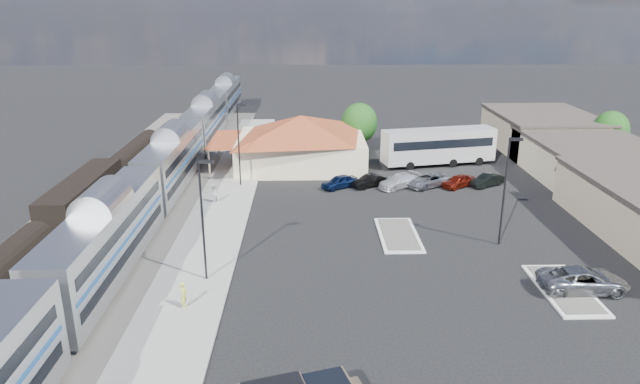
{
  "coord_description": "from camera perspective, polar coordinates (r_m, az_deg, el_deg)",
  "views": [
    {
      "loc": [
        -3.66,
        -42.84,
        19.03
      ],
      "look_at": [
        -2.62,
        5.52,
        2.8
      ],
      "focal_mm": 32.0,
      "sensor_mm": 36.0,
      "label": 1
    }
  ],
  "objects": [
    {
      "name": "railbed",
      "position": [
        56.96,
        -18.88,
        -1.94
      ],
      "size": [
        16.0,
        100.0,
        0.12
      ],
      "primitive_type": "cube",
      "color": "#4C4944",
      "rests_on": "ground"
    },
    {
      "name": "freight_cars",
      "position": [
        55.72,
        -22.57,
        -0.8
      ],
      "size": [
        2.8,
        46.0,
        4.0
      ],
      "color": "black",
      "rests_on": "ground"
    },
    {
      "name": "lamp_lot",
      "position": [
        47.65,
        18.14,
        0.9
      ],
      "size": [
        1.08,
        0.25,
        9.0
      ],
      "color": "black",
      "rests_on": "ground"
    },
    {
      "name": "ground",
      "position": [
        47.01,
        3.36,
        -5.36
      ],
      "size": [
        280.0,
        280.0,
        0.0
      ],
      "primitive_type": "plane",
      "color": "black",
      "rests_on": "ground"
    },
    {
      "name": "coach_bus",
      "position": [
        70.63,
        11.78,
        4.66
      ],
      "size": [
        14.1,
        5.78,
        4.42
      ],
      "rotation": [
        0.0,
        0.0,
        1.78
      ],
      "color": "silver",
      "rests_on": "ground"
    },
    {
      "name": "buildings_east",
      "position": [
        67.42,
        26.85,
        2.12
      ],
      "size": [
        14.4,
        51.4,
        4.8
      ],
      "color": "#C6B28C",
      "rests_on": "ground"
    },
    {
      "name": "traffic_island_north",
      "position": [
        43.4,
        23.23,
        -8.94
      ],
      "size": [
        3.3,
        7.5,
        0.21
      ],
      "color": "silver",
      "rests_on": "ground"
    },
    {
      "name": "suv",
      "position": [
        43.56,
        24.86,
        -7.98
      ],
      "size": [
        6.11,
        2.86,
        1.69
      ],
      "primitive_type": "imported",
      "rotation": [
        0.0,
        0.0,
        1.58
      ],
      "color": "gray",
      "rests_on": "ground"
    },
    {
      "name": "tree_east_c",
      "position": [
        79.93,
        27.05,
        5.51
      ],
      "size": [
        4.41,
        4.41,
        6.21
      ],
      "color": "#382314",
      "rests_on": "ground"
    },
    {
      "name": "parked_car_b",
      "position": [
        61.49,
        4.91,
        1.09
      ],
      "size": [
        4.06,
        3.36,
        1.31
      ],
      "primitive_type": "imported",
      "rotation": [
        0.0,
        0.0,
        -0.98
      ],
      "color": "black",
      "rests_on": "ground"
    },
    {
      "name": "parked_car_e",
      "position": [
        62.95,
        13.67,
        1.07
      ],
      "size": [
        4.26,
        3.56,
        1.37
      ],
      "primitive_type": "imported",
      "rotation": [
        0.0,
        0.0,
        -0.99
      ],
      "color": "maroon",
      "rests_on": "ground"
    },
    {
      "name": "station_depot",
      "position": [
        68.71,
        -1.95,
        5.16
      ],
      "size": [
        18.35,
        12.24,
        6.2
      ],
      "color": "beige",
      "rests_on": "ground"
    },
    {
      "name": "person_a",
      "position": [
        38.25,
        -13.47,
        -9.98
      ],
      "size": [
        0.45,
        0.68,
        1.82
      ],
      "primitive_type": "imported",
      "rotation": [
        0.0,
        0.0,
        1.54
      ],
      "color": "#CBD943",
      "rests_on": "platform"
    },
    {
      "name": "parked_car_d",
      "position": [
        62.48,
        10.76,
        1.17
      ],
      "size": [
        5.65,
        4.75,
        1.44
      ],
      "primitive_type": "imported",
      "rotation": [
        0.0,
        0.0,
        -1.02
      ],
      "color": "gray",
      "rests_on": "ground"
    },
    {
      "name": "platform",
      "position": [
        53.04,
        -10.2,
        -2.68
      ],
      "size": [
        5.5,
        92.0,
        0.18
      ],
      "primitive_type": "cube",
      "color": "gray",
      "rests_on": "ground"
    },
    {
      "name": "traffic_island_south",
      "position": [
        49.26,
        7.84,
        -4.23
      ],
      "size": [
        3.3,
        7.5,
        0.21
      ],
      "color": "silver",
      "rests_on": "ground"
    },
    {
      "name": "parked_car_f",
      "position": [
        64.12,
        16.37,
        1.14
      ],
      "size": [
        4.21,
        3.33,
        1.34
      ],
      "primitive_type": "imported",
      "rotation": [
        0.0,
        0.0,
        -1.02
      ],
      "color": "black",
      "rests_on": "ground"
    },
    {
      "name": "lamp_plat_n",
      "position": [
        60.84,
        -8.07,
        5.36
      ],
      "size": [
        1.08,
        0.25,
        9.0
      ],
      "color": "black",
      "rests_on": "ground"
    },
    {
      "name": "parked_car_a",
      "position": [
        60.94,
        1.95,
        1.04
      ],
      "size": [
        4.37,
        3.6,
        1.4
      ],
      "primitive_type": "imported",
      "rotation": [
        0.0,
        0.0,
        -1.01
      ],
      "color": "#0D1E44",
      "rests_on": "ground"
    },
    {
      "name": "parked_car_c",
      "position": [
        61.61,
        7.9,
        1.08
      ],
      "size": [
        5.24,
        4.45,
        1.44
      ],
      "primitive_type": "imported",
      "rotation": [
        0.0,
        0.0,
        -0.98
      ],
      "color": "silver",
      "rests_on": "ground"
    },
    {
      "name": "tree_depot",
      "position": [
        74.66,
        3.95,
        6.91
      ],
      "size": [
        4.71,
        4.71,
        6.63
      ],
      "color": "#382314",
      "rests_on": "ground"
    },
    {
      "name": "person_b",
      "position": [
        56.91,
        -10.61,
        -0.14
      ],
      "size": [
        0.93,
        1.06,
        1.85
      ],
      "primitive_type": "imported",
      "rotation": [
        0.0,
        0.0,
        -1.86
      ],
      "color": "silver",
      "rests_on": "platform"
    },
    {
      "name": "passenger_train",
      "position": [
        62.35,
        -14.5,
        2.93
      ],
      "size": [
        3.0,
        104.0,
        5.55
      ],
      "color": "silver",
      "rests_on": "ground"
    },
    {
      "name": "lamp_plat_s",
      "position": [
        39.96,
        -11.6,
        -1.88
      ],
      "size": [
        1.08,
        0.25,
        9.0
      ],
      "color": "black",
      "rests_on": "ground"
    }
  ]
}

